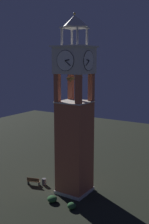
# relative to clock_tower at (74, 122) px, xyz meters

# --- Properties ---
(ground) EXTENTS (80.00, 80.00, 0.00)m
(ground) POSITION_rel_clock_tower_xyz_m (-0.00, 0.00, -8.24)
(ground) COLOR black
(clock_tower) EXTENTS (3.84, 3.84, 19.91)m
(clock_tower) POSITION_rel_clock_tower_xyz_m (0.00, 0.00, 0.00)
(clock_tower) COLOR #AD5B42
(clock_tower) RESTS_ON ground
(park_bench) EXTENTS (0.88, 1.66, 0.95)m
(park_bench) POSITION_rel_clock_tower_xyz_m (1.15, -5.22, -7.76)
(park_bench) COLOR brown
(park_bench) RESTS_ON ground
(lamp_post) EXTENTS (0.36, 0.36, 3.51)m
(lamp_post) POSITION_rel_clock_tower_xyz_m (-3.66, -3.32, -5.78)
(lamp_post) COLOR black
(lamp_post) RESTS_ON ground
(trash_bin) EXTENTS (0.52, 0.52, 0.80)m
(trash_bin) POSITION_rel_clock_tower_xyz_m (0.44, -4.13, -7.84)
(trash_bin) COLOR #4C4C51
(trash_bin) RESTS_ON ground
(shrub_near_entry) EXTENTS (1.06, 1.06, 0.67)m
(shrub_near_entry) POSITION_rel_clock_tower_xyz_m (3.36, -0.71, -7.90)
(shrub_near_entry) COLOR #28562D
(shrub_near_entry) RESTS_ON ground
(shrub_left_of_tower) EXTENTS (0.90, 0.90, 0.69)m
(shrub_left_of_tower) POSITION_rel_clock_tower_xyz_m (3.49, 1.87, -7.90)
(shrub_left_of_tower) COLOR #28562D
(shrub_left_of_tower) RESTS_ON ground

